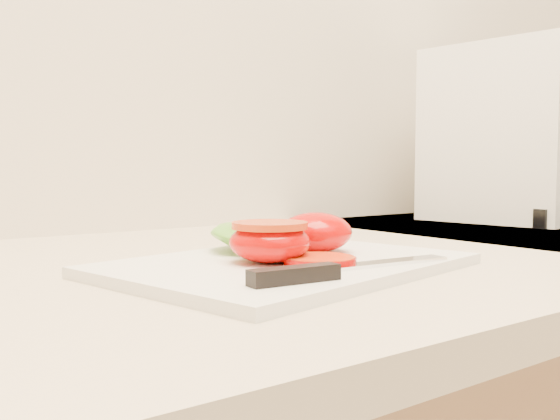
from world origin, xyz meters
TOP-DOWN VIEW (x-y plane):
  - cutting_board at (-0.15, 1.59)m, footprint 0.36×0.29m
  - tomato_half_dome at (-0.09, 1.61)m, footprint 0.07×0.07m
  - tomato_half_cut at (-0.17, 1.58)m, footprint 0.07×0.07m
  - tomato_slice_0 at (-0.14, 1.55)m, footprint 0.06×0.06m
  - lettuce_leaf_0 at (-0.13, 1.66)m, footprint 0.14×0.14m
  - knife at (-0.17, 1.50)m, footprint 0.22×0.05m
  - appliance at (0.49, 1.78)m, footprint 0.23×0.27m

SIDE VIEW (x-z plane):
  - cutting_board at x=-0.15m, z-range 0.93..0.94m
  - tomato_slice_0 at x=-0.14m, z-range 0.94..0.95m
  - knife at x=-0.17m, z-range 0.94..0.95m
  - lettuce_leaf_0 at x=-0.13m, z-range 0.94..0.96m
  - tomato_half_dome at x=-0.09m, z-range 0.94..0.98m
  - tomato_half_cut at x=-0.17m, z-range 0.94..0.98m
  - appliance at x=0.49m, z-range 0.93..1.23m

